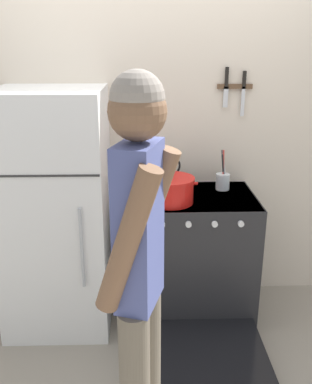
{
  "coord_description": "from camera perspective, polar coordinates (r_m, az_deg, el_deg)",
  "views": [
    {
      "loc": [
        -0.04,
        -2.97,
        1.84
      ],
      "look_at": [
        0.03,
        -0.45,
        0.97
      ],
      "focal_mm": 40.0,
      "sensor_mm": 36.0,
      "label": 1
    }
  ],
  "objects": [
    {
      "name": "dutch_oven_pot",
      "position": [
        2.7,
        1.93,
        0.28
      ],
      "size": [
        0.34,
        0.3,
        0.19
      ],
      "color": "red",
      "rests_on": "stove_range"
    },
    {
      "name": "wall_back",
      "position": [
        3.06,
        -0.81,
        8.45
      ],
      "size": [
        10.0,
        0.06,
        2.55
      ],
      "color": "beige",
      "rests_on": "ground_plane"
    },
    {
      "name": "refrigerator",
      "position": [
        2.9,
        -13.16,
        -2.57
      ],
      "size": [
        0.68,
        0.7,
        1.59
      ],
      "color": "white",
      "rests_on": "ground_plane"
    },
    {
      "name": "person",
      "position": [
        1.7,
        -2.21,
        -10.29
      ],
      "size": [
        0.35,
        0.41,
        1.76
      ],
      "rotation": [
        0.0,
        0.0,
        1.28
      ],
      "color": "#6B6051",
      "rests_on": "ground_plane"
    },
    {
      "name": "tea_kettle",
      "position": [
        2.93,
        1.92,
        1.65
      ],
      "size": [
        0.23,
        0.18,
        0.24
      ],
      "color": "silver",
      "rests_on": "stove_range"
    },
    {
      "name": "stove_range",
      "position": [
        3.0,
        5.17,
        -8.81
      ],
      "size": [
        0.79,
        1.32,
        0.89
      ],
      "color": "#232326",
      "rests_on": "ground_plane"
    },
    {
      "name": "utensil_jar",
      "position": [
        2.98,
        8.89,
        1.59
      ],
      "size": [
        0.1,
        0.1,
        0.28
      ],
      "color": "silver",
      "rests_on": "stove_range"
    },
    {
      "name": "ground_plane",
      "position": [
        3.5,
        -0.7,
        -12.64
      ],
      "size": [
        14.0,
        14.0,
        0.0
      ],
      "primitive_type": "plane",
      "color": "gray"
    },
    {
      "name": "wall_knife_strip",
      "position": [
        3.03,
        10.45,
        13.81
      ],
      "size": [
        0.24,
        0.03,
        0.33
      ],
      "color": "brown"
    }
  ]
}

